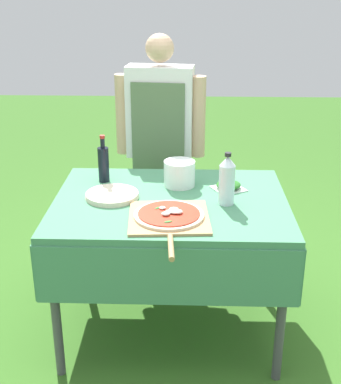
{
  "coord_description": "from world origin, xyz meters",
  "views": [
    {
      "loc": [
        0.08,
        -2.45,
        1.81
      ],
      "look_at": [
        -0.0,
        0.0,
        0.81
      ],
      "focal_mm": 50.0,
      "sensor_mm": 36.0,
      "label": 1
    }
  ],
  "objects_px": {
    "pizza_on_peel": "(169,217)",
    "herb_container": "(228,186)",
    "oil_bottle": "(104,163)",
    "plate_stack": "(112,195)",
    "prep_table": "(171,215)",
    "mixing_tub": "(179,173)",
    "person_cook": "(160,134)",
    "water_bottle": "(227,180)"
  },
  "relations": [
    {
      "from": "pizza_on_peel",
      "to": "herb_container",
      "type": "relative_size",
      "value": 2.91
    },
    {
      "from": "oil_bottle",
      "to": "plate_stack",
      "type": "relative_size",
      "value": 0.96
    },
    {
      "from": "prep_table",
      "to": "mixing_tub",
      "type": "bearing_deg",
      "value": 78.05
    },
    {
      "from": "prep_table",
      "to": "oil_bottle",
      "type": "height_order",
      "value": "oil_bottle"
    },
    {
      "from": "pizza_on_peel",
      "to": "mixing_tub",
      "type": "height_order",
      "value": "mixing_tub"
    },
    {
      "from": "mixing_tub",
      "to": "prep_table",
      "type": "bearing_deg",
      "value": -101.95
    },
    {
      "from": "herb_container",
      "to": "mixing_tub",
      "type": "height_order",
      "value": "mixing_tub"
    },
    {
      "from": "pizza_on_peel",
      "to": "mixing_tub",
      "type": "bearing_deg",
      "value": 81.02
    },
    {
      "from": "pizza_on_peel",
      "to": "oil_bottle",
      "type": "relative_size",
      "value": 2.27
    },
    {
      "from": "herb_container",
      "to": "mixing_tub",
      "type": "xyz_separation_m",
      "value": [
        -0.26,
        0.05,
        0.05
      ]
    },
    {
      "from": "person_cook",
      "to": "plate_stack",
      "type": "bearing_deg",
      "value": 80.66
    },
    {
      "from": "person_cook",
      "to": "plate_stack",
      "type": "relative_size",
      "value": 5.53
    },
    {
      "from": "pizza_on_peel",
      "to": "herb_container",
      "type": "bearing_deg",
      "value": 48.4
    },
    {
      "from": "prep_table",
      "to": "pizza_on_peel",
      "type": "xyz_separation_m",
      "value": [
        0.0,
        -0.24,
        0.1
      ]
    },
    {
      "from": "water_bottle",
      "to": "oil_bottle",
      "type": "bearing_deg",
      "value": 156.11
    },
    {
      "from": "oil_bottle",
      "to": "water_bottle",
      "type": "bearing_deg",
      "value": -23.89
    },
    {
      "from": "prep_table",
      "to": "herb_container",
      "type": "relative_size",
      "value": 5.87
    },
    {
      "from": "oil_bottle",
      "to": "water_bottle",
      "type": "relative_size",
      "value": 0.99
    },
    {
      "from": "plate_stack",
      "to": "person_cook",
      "type": "bearing_deg",
      "value": 74.7
    },
    {
      "from": "mixing_tub",
      "to": "plate_stack",
      "type": "bearing_deg",
      "value": -152.02
    },
    {
      "from": "water_bottle",
      "to": "herb_container",
      "type": "bearing_deg",
      "value": 82.7
    },
    {
      "from": "water_bottle",
      "to": "herb_container",
      "type": "xyz_separation_m",
      "value": [
        0.02,
        0.19,
        -0.1
      ]
    },
    {
      "from": "water_bottle",
      "to": "mixing_tub",
      "type": "distance_m",
      "value": 0.34
    },
    {
      "from": "herb_container",
      "to": "mixing_tub",
      "type": "bearing_deg",
      "value": 169.55
    },
    {
      "from": "oil_bottle",
      "to": "herb_container",
      "type": "relative_size",
      "value": 1.28
    },
    {
      "from": "prep_table",
      "to": "person_cook",
      "type": "bearing_deg",
      "value": 96.64
    },
    {
      "from": "mixing_tub",
      "to": "plate_stack",
      "type": "height_order",
      "value": "mixing_tub"
    },
    {
      "from": "water_bottle",
      "to": "mixing_tub",
      "type": "xyz_separation_m",
      "value": [
        -0.23,
        0.24,
        -0.06
      ]
    },
    {
      "from": "prep_table",
      "to": "person_cook",
      "type": "xyz_separation_m",
      "value": [
        -0.09,
        0.77,
        0.2
      ]
    },
    {
      "from": "water_bottle",
      "to": "mixing_tub",
      "type": "height_order",
      "value": "water_bottle"
    },
    {
      "from": "prep_table",
      "to": "pizza_on_peel",
      "type": "bearing_deg",
      "value": -89.7
    },
    {
      "from": "oil_bottle",
      "to": "herb_container",
      "type": "bearing_deg",
      "value": -8.22
    },
    {
      "from": "water_bottle",
      "to": "prep_table",
      "type": "bearing_deg",
      "value": 171.21
    },
    {
      "from": "prep_table",
      "to": "water_bottle",
      "type": "height_order",
      "value": "water_bottle"
    },
    {
      "from": "prep_table",
      "to": "herb_container",
      "type": "height_order",
      "value": "herb_container"
    },
    {
      "from": "mixing_tub",
      "to": "plate_stack",
      "type": "distance_m",
      "value": 0.38
    },
    {
      "from": "person_cook",
      "to": "mixing_tub",
      "type": "height_order",
      "value": "person_cook"
    },
    {
      "from": "herb_container",
      "to": "water_bottle",
      "type": "bearing_deg",
      "value": -97.3
    },
    {
      "from": "prep_table",
      "to": "water_bottle",
      "type": "xyz_separation_m",
      "value": [
        0.27,
        -0.04,
        0.21
      ]
    },
    {
      "from": "person_cook",
      "to": "oil_bottle",
      "type": "xyz_separation_m",
      "value": [
        -0.28,
        -0.52,
        -0.01
      ]
    },
    {
      "from": "oil_bottle",
      "to": "pizza_on_peel",
      "type": "bearing_deg",
      "value": -52.28
    },
    {
      "from": "person_cook",
      "to": "mixing_tub",
      "type": "bearing_deg",
      "value": 108.76
    }
  ]
}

